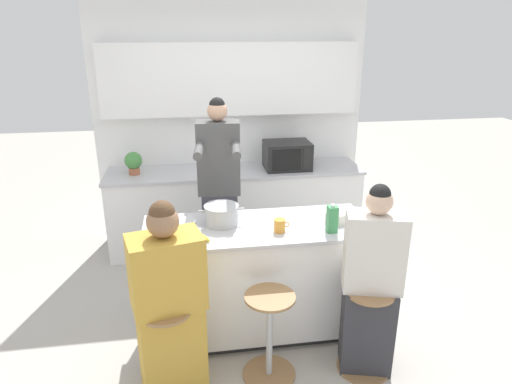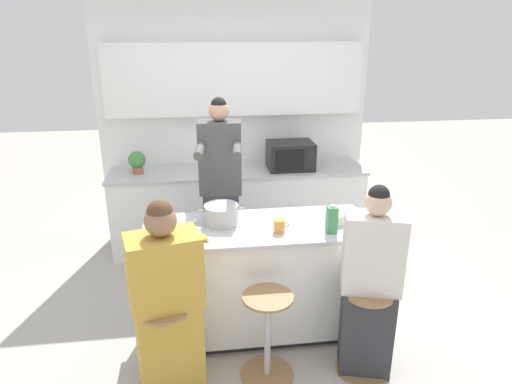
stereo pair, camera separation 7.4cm
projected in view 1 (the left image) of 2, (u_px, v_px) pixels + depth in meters
ground_plane at (257, 328)px, 3.78m from camera, size 16.00×16.00×0.00m
wall_back at (231, 105)px, 4.96m from camera, size 2.94×0.22×2.70m
back_counter at (236, 208)px, 5.07m from camera, size 2.74×0.62×0.90m
kitchen_island at (257, 278)px, 3.62m from camera, size 1.73×0.67×0.93m
bar_stool_leftmost at (168, 349)px, 3.02m from camera, size 0.38×0.38×0.66m
bar_stool_center at (269, 335)px, 3.16m from camera, size 0.38×0.38×0.66m
bar_stool_rightmost at (366, 329)px, 3.22m from camera, size 0.38×0.38×0.66m
person_cooking at (220, 200)px, 4.05m from camera, size 0.42×0.60×1.80m
person_wrapped_blanket at (169, 306)px, 2.95m from camera, size 0.51×0.39×1.38m
person_seated_near at (371, 290)px, 3.15m from camera, size 0.44×0.35×1.42m
cooking_pot at (222, 215)px, 3.47m from camera, size 0.35×0.26×0.15m
fruit_bowl at (336, 217)px, 3.52m from camera, size 0.17×0.17×0.08m
mixing_bowl_steel at (182, 225)px, 3.41m from camera, size 0.21×0.21×0.06m
coffee_cup_near at (280, 226)px, 3.35m from camera, size 0.12×0.08×0.10m
banana_bunch at (199, 238)px, 3.20m from camera, size 0.18×0.13×0.06m
juice_carton at (332, 219)px, 3.33m from camera, size 0.07×0.07×0.22m
microwave at (287, 155)px, 4.91m from camera, size 0.49×0.37×0.29m
potted_plant at (133, 162)px, 4.72m from camera, size 0.18×0.18×0.24m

